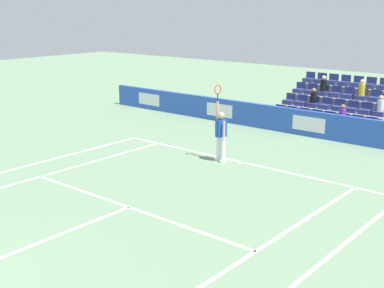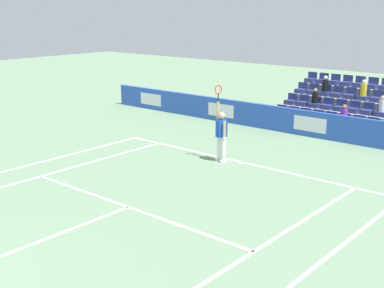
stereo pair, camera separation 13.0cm
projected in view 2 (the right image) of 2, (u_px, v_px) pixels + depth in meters
name	position (u px, v px, depth m)	size (l,w,h in m)	color
line_baseline	(243.00, 162.00, 18.13)	(10.97, 0.10, 0.01)	white
line_service	(128.00, 207.00, 14.08)	(8.23, 0.10, 0.01)	white
line_centre_service	(25.00, 247.00, 11.72)	(0.10, 6.40, 0.01)	white
line_singles_sideline_left	(29.00, 180.00, 16.32)	(0.10, 11.89, 0.01)	white
line_singles_sideline_right	(242.00, 259.00, 11.18)	(0.10, 11.89, 0.01)	white
line_doubles_sideline_left	(6.00, 171.00, 17.18)	(0.10, 11.89, 0.01)	white
line_doubles_sideline_right	(298.00, 280.00, 10.32)	(0.10, 11.89, 0.01)	white
line_centre_mark	(241.00, 163.00, 18.06)	(0.10, 0.20, 0.01)	white
sponsor_barrier	(311.00, 124.00, 21.66)	(23.44, 0.22, 1.09)	blue
tennis_player	(221.00, 134.00, 18.03)	(0.51, 0.41, 2.85)	white
stadium_stand	(341.00, 110.00, 23.79)	(4.96, 3.80, 2.20)	gray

